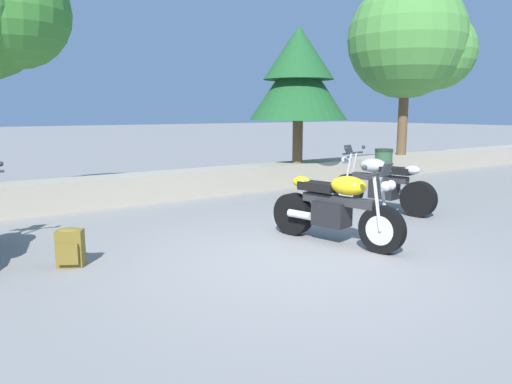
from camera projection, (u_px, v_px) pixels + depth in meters
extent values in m
plane|color=gray|center=(293.00, 258.00, 6.00)|extent=(120.00, 120.00, 0.00)
cube|color=#A89E89|center=(147.00, 187.00, 9.87)|extent=(36.00, 0.80, 0.55)
sphere|color=#2D2D30|center=(1.00, 164.00, 6.32)|extent=(0.07, 0.07, 0.07)
cylinder|color=black|center=(382.00, 230.00, 6.18)|extent=(0.28, 0.64, 0.62)
cylinder|color=black|center=(293.00, 214.00, 7.13)|extent=(0.32, 0.65, 0.62)
cylinder|color=silver|center=(382.00, 230.00, 6.18)|extent=(0.25, 0.41, 0.38)
cube|color=black|center=(332.00, 214.00, 6.67)|extent=(0.43, 0.54, 0.34)
cube|color=#2D2D30|center=(338.00, 200.00, 6.57)|extent=(0.40, 1.10, 0.12)
ellipsoid|color=yellow|center=(348.00, 186.00, 6.43)|extent=(0.45, 0.59, 0.26)
cube|color=black|center=(318.00, 186.00, 6.76)|extent=(0.39, 0.61, 0.12)
ellipsoid|color=yellow|center=(301.00, 182.00, 6.95)|extent=(0.28, 0.32, 0.16)
cylinder|color=#2D2D30|center=(379.00, 174.00, 6.11)|extent=(0.65, 0.19, 0.04)
sphere|color=silver|center=(391.00, 185.00, 6.09)|extent=(0.13, 0.13, 0.13)
sphere|color=silver|center=(386.00, 186.00, 5.99)|extent=(0.13, 0.13, 0.13)
cube|color=#26282D|center=(386.00, 170.00, 6.04)|extent=(0.22, 0.14, 0.18)
cylinder|color=silver|center=(300.00, 215.00, 6.84)|extent=(0.20, 0.40, 0.11)
cylinder|color=silver|center=(384.00, 201.00, 6.21)|extent=(0.08, 0.17, 0.73)
cylinder|color=silver|center=(377.00, 203.00, 6.08)|extent=(0.08, 0.17, 0.73)
sphere|color=#2D2D30|center=(387.00, 164.00, 6.34)|extent=(0.07, 0.07, 0.07)
sphere|color=#2D2D30|center=(364.00, 168.00, 5.90)|extent=(0.07, 0.07, 0.07)
cylinder|color=black|center=(348.00, 190.00, 9.32)|extent=(0.26, 0.64, 0.62)
cylinder|color=black|center=(418.00, 199.00, 8.33)|extent=(0.30, 0.64, 0.62)
cylinder|color=silver|center=(348.00, 190.00, 9.32)|extent=(0.23, 0.41, 0.38)
cube|color=black|center=(384.00, 189.00, 8.77)|extent=(0.41, 0.53, 0.34)
cube|color=#2D2D30|center=(380.00, 178.00, 8.81)|extent=(0.35, 1.11, 0.12)
ellipsoid|color=#BCBCC1|center=(373.00, 165.00, 8.88)|extent=(0.44, 0.58, 0.26)
cube|color=black|center=(396.00, 171.00, 8.55)|extent=(0.37, 0.60, 0.12)
ellipsoid|color=#BCBCC1|center=(412.00, 170.00, 8.34)|extent=(0.27, 0.32, 0.16)
cylinder|color=#2D2D30|center=(353.00, 153.00, 9.15)|extent=(0.65, 0.17, 0.04)
sphere|color=silver|center=(345.00, 160.00, 9.22)|extent=(0.13, 0.13, 0.13)
sphere|color=silver|center=(349.00, 160.00, 9.31)|extent=(0.13, 0.13, 0.13)
cube|color=#26282D|center=(349.00, 150.00, 9.20)|extent=(0.21, 0.13, 0.18)
cylinder|color=silver|center=(410.00, 194.00, 8.60)|extent=(0.18, 0.39, 0.11)
cylinder|color=silver|center=(348.00, 172.00, 9.17)|extent=(0.08, 0.17, 0.73)
cylinder|color=silver|center=(353.00, 171.00, 9.30)|extent=(0.08, 0.17, 0.73)
sphere|color=#2D2D30|center=(346.00, 149.00, 8.89)|extent=(0.07, 0.07, 0.07)
sphere|color=#2D2D30|center=(363.00, 147.00, 9.31)|extent=(0.07, 0.07, 0.07)
cube|color=brown|center=(70.00, 248.00, 5.66)|extent=(0.35, 0.31, 0.44)
cube|color=brown|center=(68.00, 254.00, 5.55)|extent=(0.23, 0.16, 0.24)
ellipsoid|color=brown|center=(69.00, 231.00, 5.62)|extent=(0.33, 0.29, 0.08)
cube|color=#403513|center=(80.00, 244.00, 5.76)|extent=(0.06, 0.05, 0.37)
cube|color=#403513|center=(66.00, 244.00, 5.75)|extent=(0.06, 0.05, 0.37)
sphere|color=#387A2D|center=(13.00, 12.00, 7.97)|extent=(1.86, 1.86, 1.86)
cylinder|color=brown|center=(298.00, 134.00, 11.79)|extent=(0.25, 0.25, 1.41)
cone|color=#1E5628|center=(298.00, 83.00, 11.58)|extent=(2.38, 2.38, 1.75)
cone|color=#1E5628|center=(299.00, 53.00, 11.46)|extent=(1.71, 1.71, 1.26)
cylinder|color=brown|center=(403.00, 120.00, 13.98)|extent=(0.28, 0.28, 2.04)
sphere|color=#4C8E3D|center=(407.00, 39.00, 13.60)|extent=(3.32, 3.32, 3.32)
sphere|color=#4C8E3D|center=(438.00, 51.00, 13.67)|extent=(2.16, 2.16, 2.16)
cylinder|color=#335638|center=(383.00, 167.00, 12.41)|extent=(0.44, 0.44, 0.80)
cylinder|color=#1E3421|center=(384.00, 150.00, 12.33)|extent=(0.46, 0.46, 0.06)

